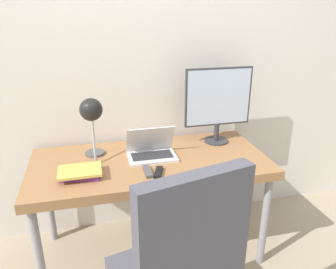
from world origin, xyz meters
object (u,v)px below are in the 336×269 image
object	(u,v)px
monitor	(218,101)
book_stack	(80,173)
office_chair	(180,269)
desk_lamp	(91,115)
laptop	(151,151)

from	to	relation	value
monitor	book_stack	size ratio (longest dim) A/B	2.19
monitor	book_stack	xyz separation A→B (m)	(-0.98, -0.32, -0.29)
office_chair	desk_lamp	bearing A→B (deg)	109.23
laptop	office_chair	world-z (taller)	office_chair
desk_lamp	book_stack	size ratio (longest dim) A/B	1.74
office_chair	book_stack	world-z (taller)	office_chair
laptop	monitor	world-z (taller)	monitor
laptop	desk_lamp	bearing A→B (deg)	-177.94
laptop	monitor	bearing A→B (deg)	16.09
desk_lamp	office_chair	xyz separation A→B (m)	(0.31, -0.89, -0.44)
monitor	laptop	bearing A→B (deg)	-163.91
monitor	office_chair	distance (m)	1.27
monitor	office_chair	size ratio (longest dim) A/B	0.48
laptop	book_stack	size ratio (longest dim) A/B	1.26
office_chair	book_stack	size ratio (longest dim) A/B	4.54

